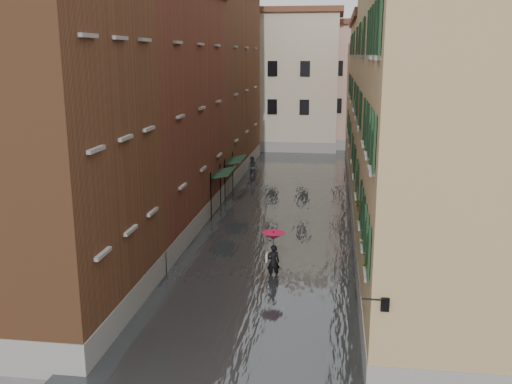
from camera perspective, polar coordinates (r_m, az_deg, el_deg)
The scene contains 16 objects.
ground at distance 22.20m, azimuth -0.38°, elevation -11.08°, with size 120.00×120.00×0.00m, color #545456.
floodwater at distance 34.33m, azimuth 2.77°, elevation -1.91°, with size 10.00×60.00×0.20m, color #3F4345.
building_left_near at distance 20.71m, azimuth -20.88°, elevation 5.02°, with size 6.00×8.00×13.00m, color brown.
building_left_mid at distance 30.76m, azimuth -11.02°, elevation 7.71°, with size 6.00×14.00×12.50m, color brown.
building_left_far at distance 45.12m, azimuth -4.85°, elevation 10.66°, with size 6.00×16.00×14.00m, color brown.
building_right_near at distance 18.74m, azimuth 20.35°, elevation 1.92°, with size 6.00×8.00×11.50m, color #A08553.
building_right_mid at distance 29.37m, azimuth 16.03°, elevation 7.66°, with size 6.00×14.00×13.00m, color #9F8960.
building_right_far at distance 44.28m, azimuth 13.36°, elevation 8.67°, with size 6.00×16.00×11.50m, color #A08553.
building_end_cream at distance 58.32m, azimuth 2.16°, elevation 10.86°, with size 12.00×9.00×13.00m, color #B1A58D.
building_end_pink at distance 60.12m, azimuth 11.05°, elevation 10.23°, with size 10.00×9.00×12.00m, color tan.
awning_near at distance 33.42m, azimuth -3.29°, elevation 1.82°, with size 1.09×2.77×2.80m.
awning_far at distance 37.45m, azimuth -2.05°, elevation 3.12°, with size 1.09×2.87×2.80m.
wall_lantern at distance 15.36m, azimuth 12.69°, elevation -10.82°, with size 0.71×0.22×0.35m.
window_planters at distance 20.21m, azimuth 11.00°, elevation -3.22°, with size 0.59×8.19×0.84m.
pedestrian_main at distance 24.00m, azimuth 1.74°, elevation -5.77°, with size 1.00×1.00×2.06m.
pedestrian_far at distance 43.66m, azimuth -0.33°, elevation 2.47°, with size 0.82×0.64×1.70m, color black.
Camera 1 is at (2.94, -19.95, 9.27)m, focal length 40.00 mm.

